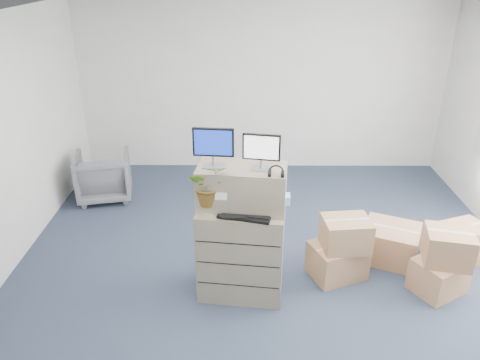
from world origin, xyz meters
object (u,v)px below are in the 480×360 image
Objects in this scene: water_bottle at (252,195)px; office_chair at (104,174)px; potted_plant at (209,189)px; keyboard at (245,215)px; monitor_right at (261,150)px; filing_cabinet_lower at (241,251)px; monitor_left at (213,145)px.

office_chair is at bearing 135.02° from water_bottle.
keyboard is at bearing -17.08° from potted_plant.
monitor_right is 0.46× the size of office_chair.
water_bottle is at bearing 11.76° from potted_plant.
filing_cabinet_lower is 3.92× the size of water_bottle.
keyboard reaches higher than office_chair.
office_chair is (-1.76, 2.27, -0.87)m from potted_plant.
potted_plant reaches higher than office_chair.
monitor_left reaches higher than office_chair.
filing_cabinet_lower is at bearing -157.75° from water_bottle.
water_bottle is 3.18m from office_chair.
monitor_left is at bearing 177.14° from water_bottle.
office_chair is at bearing 145.64° from monitor_right.
office_chair is (-2.08, 2.22, -0.12)m from filing_cabinet_lower.
keyboard is 0.43m from potted_plant.
water_bottle reaches higher than filing_cabinet_lower.
monitor_left is at bearing -177.89° from monitor_right.
potted_plant is 0.65× the size of office_chair.
filing_cabinet_lower is 2.00× the size of potted_plant.
filing_cabinet_lower is 0.82m from potted_plant.
water_bottle reaches higher than office_chair.
monitor_left reaches higher than keyboard.
filing_cabinet_lower is 2.82× the size of monitor_right.
keyboard is 1.01× the size of potted_plant.
keyboard is (-0.15, -0.15, -0.63)m from monitor_right.
potted_plant is at bearing -165.02° from filing_cabinet_lower.
potted_plant is (-0.35, 0.11, 0.23)m from keyboard.
potted_plant is (-0.42, -0.09, 0.11)m from water_bottle.
monitor_left is 0.65m from water_bottle.
filing_cabinet_lower is at bearing 8.04° from potted_plant.
monitor_right is at bearing 6.05° from filing_cabinet_lower.
monitor_right is 0.71× the size of potted_plant.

